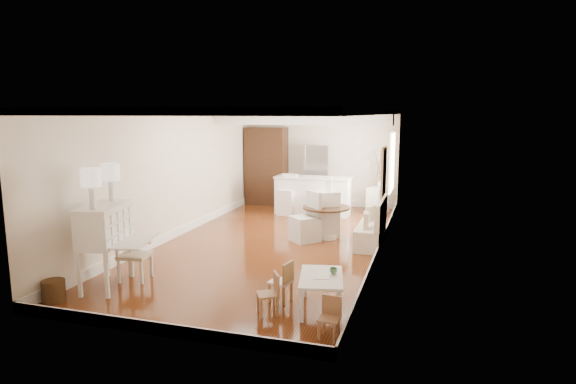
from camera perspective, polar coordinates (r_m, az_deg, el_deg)
The scene contains 20 objects.
room at distance 10.23m, azimuth -1.06°, elevation 5.15°, with size 9.00×9.04×2.82m.
secretary_bureau at distance 8.12m, azimuth -20.82°, elevation -6.01°, with size 1.04×1.06×1.33m, color white.
gustavian_armchair at distance 8.37m, azimuth -17.72°, elevation -7.05°, with size 0.50×0.50×0.87m, color white.
wicker_basket at distance 7.94m, azimuth -26.02°, elevation -10.51°, with size 0.33×0.33×0.33m, color #482D16.
kids_table at distance 6.90m, azimuth 3.95°, elevation -11.83°, with size 0.59×0.98×0.49m, color silver.
kids_chair_a at distance 6.72m, azimuth -2.42°, elevation -11.96°, with size 0.28×0.28×0.59m, color #986745.
kids_chair_b at distance 7.13m, azimuth -0.91°, elevation -10.51°, with size 0.30×0.30×0.62m, color #A47E4A.
kids_chair_c at distance 6.09m, azimuth 4.90°, elevation -14.66°, with size 0.25×0.25×0.52m, color #996845.
banquette at distance 10.21m, azimuth 9.78°, elevation -3.47°, with size 0.52×1.60×0.98m, color silver.
dining_table at distance 10.60m, azimuth 4.53°, elevation -3.63°, with size 1.04×1.04×0.71m, color #3F2614.
slip_chair_near at distance 10.31m, azimuth 2.03°, elevation -2.96°, with size 0.51×0.53×1.07m, color silver.
slip_chair_far at distance 10.75m, azimuth 4.56°, elevation -2.58°, with size 0.49×0.51×1.03m, color white.
breakfast_counter at distance 13.05m, azimuth 2.94°, elevation -0.43°, with size 2.05×0.65×1.03m, color white.
bar_stool_left at distance 12.98m, azimuth -0.10°, elevation -0.32°, with size 0.44×0.44×1.10m, color white.
bar_stool_right at distance 12.54m, azimuth 3.94°, elevation -0.71°, with size 0.43×0.43×1.09m, color silver.
pantry_cabinet at distance 14.46m, azimuth -2.57°, elevation 3.08°, with size 1.20×0.60×2.30m, color #381E11.
fridge at distance 13.96m, azimuth 4.79°, elevation 1.79°, with size 0.75×0.65×1.80m, color silver.
sideboard at distance 13.37m, azimuth 10.60°, elevation -0.95°, with size 0.35×0.78×0.75m, color beige.
pencil_cup at distance 6.91m, azimuth 5.40°, elevation -9.27°, with size 0.10×0.10×0.08m, color #4E8757.
branch_vase at distance 13.33m, azimuth 10.86°, elevation 1.02°, with size 0.17×0.17×0.18m, color white.
Camera 1 is at (3.16, -9.39, 2.74)m, focal length 30.00 mm.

